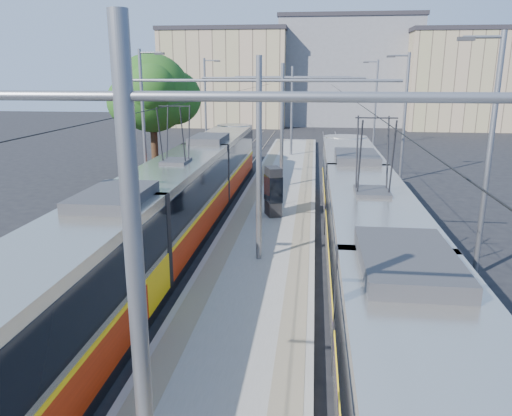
# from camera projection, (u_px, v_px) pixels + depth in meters

# --- Properties ---
(ground) EXTENTS (160.00, 160.00, 0.00)m
(ground) POSITION_uv_depth(u_px,v_px,m) (216.00, 408.00, 10.36)
(ground) COLOR black
(ground) RESTS_ON ground
(platform) EXTENTS (4.00, 50.00, 0.30)m
(platform) POSITION_uv_depth(u_px,v_px,m) (277.00, 201.00, 26.62)
(platform) COLOR gray
(platform) RESTS_ON ground
(tactile_strip_left) EXTENTS (0.70, 50.00, 0.01)m
(tactile_strip_left) POSITION_uv_depth(u_px,v_px,m) (250.00, 197.00, 26.74)
(tactile_strip_left) COLOR gray
(tactile_strip_left) RESTS_ON platform
(tactile_strip_right) EXTENTS (0.70, 50.00, 0.01)m
(tactile_strip_right) POSITION_uv_depth(u_px,v_px,m) (305.00, 199.00, 26.42)
(tactile_strip_right) COLOR gray
(tactile_strip_right) RESTS_ON platform
(rails) EXTENTS (8.71, 70.00, 0.03)m
(rails) POSITION_uv_depth(u_px,v_px,m) (277.00, 203.00, 26.66)
(rails) COLOR gray
(rails) RESTS_ON ground
(tram_left) EXTENTS (2.43, 31.93, 5.50)m
(tram_left) POSITION_uv_depth(u_px,v_px,m) (178.00, 201.00, 20.31)
(tram_left) COLOR black
(tram_left) RESTS_ON ground
(tram_right) EXTENTS (2.43, 29.53, 5.50)m
(tram_right) POSITION_uv_depth(u_px,v_px,m) (369.00, 239.00, 15.11)
(tram_right) COLOR black
(tram_right) RESTS_ON ground
(catenary) EXTENTS (9.20, 70.00, 7.00)m
(catenary) POSITION_uv_depth(u_px,v_px,m) (274.00, 123.00, 22.76)
(catenary) COLOR slate
(catenary) RESTS_ON platform
(street_lamps) EXTENTS (15.18, 38.22, 8.00)m
(street_lamps) POSITION_uv_depth(u_px,v_px,m) (283.00, 118.00, 29.41)
(street_lamps) COLOR slate
(street_lamps) RESTS_ON ground
(shelter) EXTENTS (0.95, 1.19, 2.28)m
(shelter) POSITION_uv_depth(u_px,v_px,m) (273.00, 190.00, 23.09)
(shelter) COLOR black
(shelter) RESTS_ON platform
(tree) EXTENTS (5.51, 5.10, 8.01)m
(tree) POSITION_uv_depth(u_px,v_px,m) (158.00, 95.00, 32.27)
(tree) COLOR #382314
(tree) RESTS_ON ground
(building_left) EXTENTS (16.32, 12.24, 12.43)m
(building_left) POSITION_uv_depth(u_px,v_px,m) (228.00, 78.00, 67.40)
(building_left) COLOR tan
(building_left) RESTS_ON ground
(building_centre) EXTENTS (18.36, 14.28, 14.10)m
(building_centre) POSITION_uv_depth(u_px,v_px,m) (346.00, 71.00, 69.24)
(building_centre) COLOR slate
(building_centre) RESTS_ON ground
(building_right) EXTENTS (14.28, 10.20, 12.04)m
(building_right) POSITION_uv_depth(u_px,v_px,m) (462.00, 80.00, 62.19)
(building_right) COLOR tan
(building_right) RESTS_ON ground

